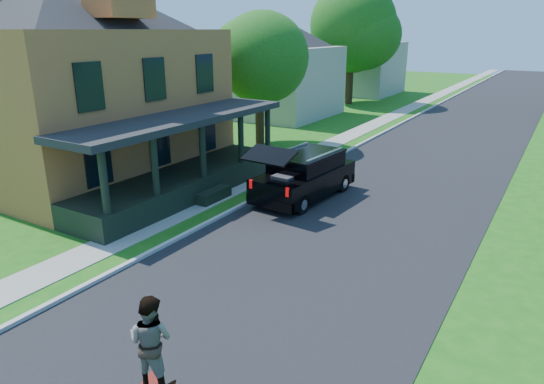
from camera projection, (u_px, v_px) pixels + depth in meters
The scene contains 12 objects.
ground at pixel (238, 318), 10.97m from camera, with size 140.00×140.00×0.00m, color #165E12.
street at pixel (444, 146), 27.15m from camera, with size 8.00×120.00×0.02m, color black.
curb at pixel (375, 138), 29.15m from camera, with size 0.15×120.00×0.12m, color #ADADA7.
sidewalk at pixel (351, 135), 29.92m from camera, with size 1.30×120.00×0.03m, color gray.
front_walk at pixel (136, 184), 20.51m from camera, with size 6.50×1.20×0.03m, color gray.
main_house at pixel (70, 61), 20.57m from camera, with size 15.56×15.56×10.10m.
neighbor_house_mid at pixel (275, 58), 35.72m from camera, with size 12.78×12.78×8.30m.
neighbor_house_far at pixel (357, 50), 48.67m from camera, with size 12.78×12.78×8.30m.
black_suv at pixel (304, 175), 18.50m from camera, with size 2.31×5.20×2.36m.
skateboarder at pixel (151, 341), 7.90m from camera, with size 0.89×0.75×1.62m.
tree_left_mid at pixel (259, 57), 26.20m from camera, with size 5.37×5.45×7.31m.
tree_left_far at pixel (352, 24), 40.57m from camera, with size 7.85×7.87×10.55m.
Camera 1 is at (5.60, -7.70, 6.19)m, focal length 32.00 mm.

